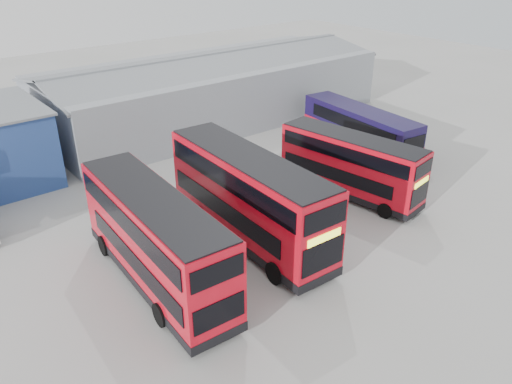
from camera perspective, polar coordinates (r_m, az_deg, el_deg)
name	(u,v)px	position (r m, az deg, el deg)	size (l,w,h in m)	color
ground_plane	(301,233)	(28.17, 5.17, -4.70)	(120.00, 120.00, 0.00)	gray
maintenance_shed	(213,89)	(46.25, -4.88, 11.61)	(30.50, 12.00, 5.89)	gray
double_decker_left	(156,241)	(23.50, -11.40, -5.50)	(3.32, 11.16, 4.66)	red
double_decker_centre	(249,199)	(26.39, -0.82, -0.81)	(3.40, 11.70, 4.89)	red
double_decker_right	(350,166)	(31.90, 10.74, 2.91)	(3.61, 9.68, 4.00)	red
single_decker_blue	(360,127)	(40.58, 11.75, 7.28)	(3.66, 11.13, 2.96)	#0F0C35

